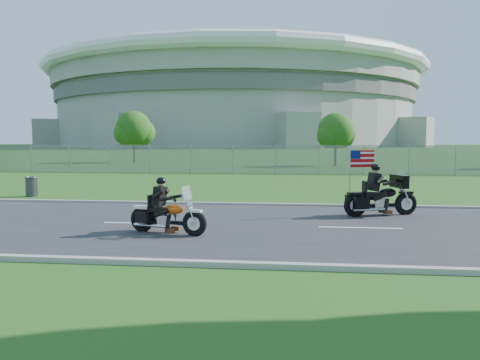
# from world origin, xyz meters

# --- Properties ---
(ground) EXTENTS (420.00, 420.00, 0.00)m
(ground) POSITION_xyz_m (0.00, 0.00, 0.00)
(ground) COLOR #234716
(ground) RESTS_ON ground
(road) EXTENTS (120.00, 8.00, 0.04)m
(road) POSITION_xyz_m (0.00, 0.00, 0.02)
(road) COLOR #28282B
(road) RESTS_ON ground
(curb_north) EXTENTS (120.00, 0.18, 0.12)m
(curb_north) POSITION_xyz_m (0.00, 4.05, 0.05)
(curb_north) COLOR #9E9B93
(curb_north) RESTS_ON ground
(curb_south) EXTENTS (120.00, 0.18, 0.12)m
(curb_south) POSITION_xyz_m (0.00, -4.05, 0.05)
(curb_south) COLOR #9E9B93
(curb_south) RESTS_ON ground
(fence) EXTENTS (60.00, 0.03, 2.00)m
(fence) POSITION_xyz_m (-5.00, 20.00, 1.00)
(fence) COLOR gray
(fence) RESTS_ON ground
(stadium) EXTENTS (140.40, 140.40, 29.20)m
(stadium) POSITION_xyz_m (-20.00, 170.00, 15.58)
(stadium) COLOR #A3A099
(stadium) RESTS_ON ground
(tree_fence_near) EXTENTS (3.52, 3.28, 4.75)m
(tree_fence_near) POSITION_xyz_m (6.04, 30.04, 2.97)
(tree_fence_near) COLOR #382316
(tree_fence_near) RESTS_ON ground
(tree_fence_mid) EXTENTS (3.96, 3.69, 5.30)m
(tree_fence_mid) POSITION_xyz_m (-13.95, 34.04, 3.30)
(tree_fence_mid) COLOR #382316
(tree_fence_mid) RESTS_ON ground
(motorcycle_lead) EXTENTS (2.13, 0.89, 1.45)m
(motorcycle_lead) POSITION_xyz_m (-0.95, -1.25, 0.47)
(motorcycle_lead) COLOR black
(motorcycle_lead) RESTS_ON ground
(motorcycle_follow) EXTENTS (2.38, 1.16, 2.04)m
(motorcycle_follow) POSITION_xyz_m (4.91, 2.18, 0.56)
(motorcycle_follow) COLOR black
(motorcycle_follow) RESTS_ON ground
(trash_can) EXTENTS (0.53, 0.53, 0.80)m
(trash_can) POSITION_xyz_m (-8.66, 5.79, 0.40)
(trash_can) COLOR #3B3B40
(trash_can) RESTS_ON ground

